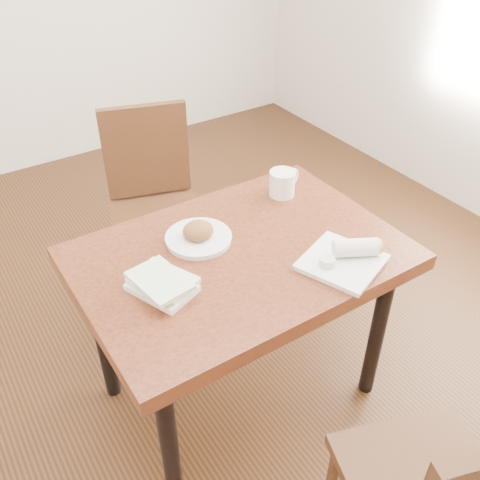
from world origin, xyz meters
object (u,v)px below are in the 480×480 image
table (240,271)px  book_stack (162,283)px  plate_burrito (346,257)px  plate_scone (198,235)px  chair_far (153,195)px  coffee_mug (283,182)px

table → book_stack: 0.34m
book_stack → plate_burrito: bearing=-20.6°
table → plate_scone: plate_scone is taller
table → book_stack: (-0.32, -0.03, 0.12)m
table → plate_burrito: size_ratio=3.54×
chair_far → book_stack: chair_far is taller
plate_scone → coffee_mug: 0.45m
coffee_mug → table: bearing=-147.3°
table → plate_burrito: bearing=-43.4°
table → coffee_mug: 0.44m
coffee_mug → plate_burrito: (-0.09, -0.48, -0.03)m
chair_far → coffee_mug: size_ratio=6.28×
plate_scone → table: bearing=-56.2°
table → coffee_mug: bearing=32.7°
plate_burrito → book_stack: bearing=159.4°
table → book_stack: size_ratio=4.52×
book_stack → coffee_mug: bearing=21.1°
plate_burrito → coffee_mug: bearing=79.4°
table → coffee_mug: (0.35, 0.23, 0.14)m
book_stack → plate_scone: bearing=36.1°
plate_scone → book_stack: plate_scone is taller
table → plate_scone: 0.20m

